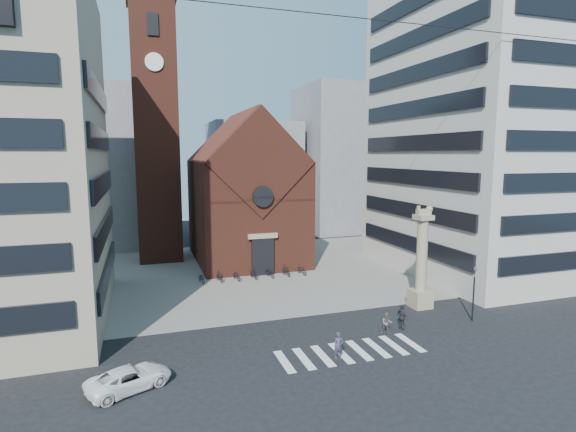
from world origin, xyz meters
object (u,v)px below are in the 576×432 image
at_px(white_car, 129,378).
at_px(pedestrian_2, 402,317).
at_px(pedestrian_1, 387,323).
at_px(lion_column, 421,267).
at_px(traffic_light, 474,292).
at_px(pedestrian_0, 339,346).
at_px(scooter_0, 202,278).

bearing_deg(white_car, pedestrian_2, -106.56).
bearing_deg(white_car, pedestrian_1, -106.91).
height_order(white_car, pedestrian_1, pedestrian_1).
bearing_deg(pedestrian_2, white_car, 92.34).
distance_m(lion_column, pedestrian_1, 7.48).
xyz_separation_m(traffic_light, pedestrian_0, (-12.60, -2.67, -1.42)).
height_order(traffic_light, pedestrian_2, traffic_light).
relative_size(pedestrian_1, pedestrian_2, 0.84).
xyz_separation_m(lion_column, white_car, (-23.12, -6.49, -2.82)).
bearing_deg(traffic_light, lion_column, 116.46).
xyz_separation_m(lion_column, pedestrian_0, (-10.61, -6.67, -2.59)).
bearing_deg(pedestrian_1, white_car, -152.47).
relative_size(white_car, pedestrian_0, 2.65).
bearing_deg(scooter_0, pedestrian_0, -82.15).
height_order(pedestrian_2, scooter_0, pedestrian_2).
relative_size(traffic_light, pedestrian_1, 2.69).
xyz_separation_m(pedestrian_0, pedestrian_1, (4.96, 2.55, -0.07)).
bearing_deg(lion_column, white_car, -164.32).
xyz_separation_m(traffic_light, pedestrian_1, (-7.64, -0.12, -1.49)).
relative_size(pedestrian_0, pedestrian_2, 0.90).
bearing_deg(pedestrian_0, traffic_light, 16.47).
bearing_deg(pedestrian_0, scooter_0, 111.71).
relative_size(traffic_light, pedestrian_0, 2.48).
bearing_deg(scooter_0, traffic_light, -51.40).
bearing_deg(lion_column, traffic_light, -63.54).
bearing_deg(lion_column, pedestrian_2, -137.66).
height_order(lion_column, traffic_light, lion_column).
distance_m(lion_column, white_car, 24.18).
relative_size(pedestrian_0, scooter_0, 0.93).
bearing_deg(pedestrian_2, pedestrian_1, 96.46).
height_order(white_car, pedestrian_0, pedestrian_0).
distance_m(lion_column, pedestrian_2, 6.17).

